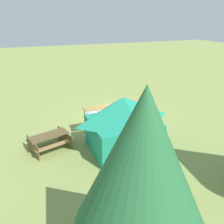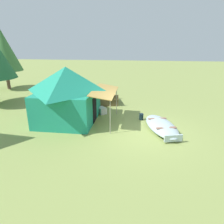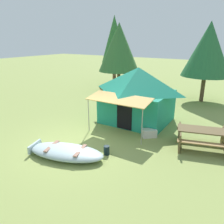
{
  "view_description": "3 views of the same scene",
  "coord_description": "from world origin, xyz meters",
  "px_view_note": "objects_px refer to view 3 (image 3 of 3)",
  "views": [
    {
      "loc": [
        4.96,
        12.89,
        6.21
      ],
      "look_at": [
        0.77,
        1.71,
        1.2
      ],
      "focal_mm": 37.34,
      "sensor_mm": 36.0,
      "label": 1
    },
    {
      "loc": [
        -8.13,
        0.1,
        3.75
      ],
      "look_at": [
        0.5,
        1.36,
        0.71
      ],
      "focal_mm": 31.55,
      "sensor_mm": 36.0,
      "label": 2
    },
    {
      "loc": [
        5.47,
        -5.84,
        4.02
      ],
      "look_at": [
        1.01,
        1.15,
        1.21
      ],
      "focal_mm": 34.8,
      "sensor_mm": 36.0,
      "label": 3
    }
  ],
  "objects_px": {
    "cooler_box": "(149,133)",
    "beached_rowboat": "(66,152)",
    "fuel_can": "(107,150)",
    "pine_tree_back_left": "(208,49)",
    "picnic_table": "(202,136)",
    "pine_tree_back_right": "(119,47)",
    "canvas_cabin_tent": "(138,94)",
    "pine_tree_far_center": "(114,40)"
  },
  "relations": [
    {
      "from": "cooler_box",
      "to": "beached_rowboat",
      "type": "bearing_deg",
      "value": -120.46
    },
    {
      "from": "fuel_can",
      "to": "pine_tree_back_left",
      "type": "height_order",
      "value": "pine_tree_back_left"
    },
    {
      "from": "picnic_table",
      "to": "pine_tree_back_right",
      "type": "relative_size",
      "value": 0.43
    },
    {
      "from": "picnic_table",
      "to": "pine_tree_back_left",
      "type": "bearing_deg",
      "value": 101.26
    },
    {
      "from": "cooler_box",
      "to": "fuel_can",
      "type": "xyz_separation_m",
      "value": [
        -0.71,
        -2.23,
        -0.01
      ]
    },
    {
      "from": "cooler_box",
      "to": "pine_tree_back_left",
      "type": "distance_m",
      "value": 7.84
    },
    {
      "from": "beached_rowboat",
      "to": "pine_tree_back_left",
      "type": "xyz_separation_m",
      "value": [
        2.56,
        10.27,
        3.18
      ]
    },
    {
      "from": "canvas_cabin_tent",
      "to": "pine_tree_back_left",
      "type": "height_order",
      "value": "pine_tree_back_left"
    },
    {
      "from": "canvas_cabin_tent",
      "to": "pine_tree_far_center",
      "type": "relative_size",
      "value": 0.65
    },
    {
      "from": "fuel_can",
      "to": "beached_rowboat",
      "type": "bearing_deg",
      "value": -141.32
    },
    {
      "from": "canvas_cabin_tent",
      "to": "pine_tree_back_right",
      "type": "distance_m",
      "value": 6.66
    },
    {
      "from": "beached_rowboat",
      "to": "canvas_cabin_tent",
      "type": "distance_m",
      "value": 4.78
    },
    {
      "from": "canvas_cabin_tent",
      "to": "pine_tree_back_left",
      "type": "xyz_separation_m",
      "value": [
        2.02,
        5.68,
        1.96
      ]
    },
    {
      "from": "picnic_table",
      "to": "fuel_can",
      "type": "bearing_deg",
      "value": -139.52
    },
    {
      "from": "beached_rowboat",
      "to": "picnic_table",
      "type": "bearing_deg",
      "value": 39.97
    },
    {
      "from": "pine_tree_back_left",
      "to": "pine_tree_back_right",
      "type": "height_order",
      "value": "pine_tree_back_right"
    },
    {
      "from": "fuel_can",
      "to": "pine_tree_far_center",
      "type": "xyz_separation_m",
      "value": [
        -6.91,
        11.6,
        3.75
      ]
    },
    {
      "from": "beached_rowboat",
      "to": "picnic_table",
      "type": "xyz_separation_m",
      "value": [
        3.95,
        3.31,
        0.29
      ]
    },
    {
      "from": "cooler_box",
      "to": "pine_tree_back_right",
      "type": "xyz_separation_m",
      "value": [
        -5.34,
        6.37,
        3.22
      ]
    },
    {
      "from": "canvas_cabin_tent",
      "to": "pine_tree_far_center",
      "type": "xyz_separation_m",
      "value": [
        -6.31,
        7.93,
        2.5
      ]
    },
    {
      "from": "beached_rowboat",
      "to": "canvas_cabin_tent",
      "type": "relative_size",
      "value": 0.78
    },
    {
      "from": "cooler_box",
      "to": "canvas_cabin_tent",
      "type": "bearing_deg",
      "value": 132.31
    },
    {
      "from": "beached_rowboat",
      "to": "picnic_table",
      "type": "distance_m",
      "value": 5.16
    },
    {
      "from": "pine_tree_far_center",
      "to": "cooler_box",
      "type": "bearing_deg",
      "value": -50.89
    },
    {
      "from": "beached_rowboat",
      "to": "pine_tree_far_center",
      "type": "distance_m",
      "value": 14.28
    },
    {
      "from": "fuel_can",
      "to": "canvas_cabin_tent",
      "type": "bearing_deg",
      "value": 99.32
    },
    {
      "from": "cooler_box",
      "to": "pine_tree_back_right",
      "type": "distance_m",
      "value": 8.91
    },
    {
      "from": "fuel_can",
      "to": "picnic_table",
      "type": "bearing_deg",
      "value": 40.48
    },
    {
      "from": "pine_tree_back_left",
      "to": "pine_tree_back_right",
      "type": "xyz_separation_m",
      "value": [
        -6.05,
        -0.76,
        0.02
      ]
    },
    {
      "from": "beached_rowboat",
      "to": "pine_tree_back_right",
      "type": "relative_size",
      "value": 0.59
    },
    {
      "from": "picnic_table",
      "to": "fuel_can",
      "type": "height_order",
      "value": "picnic_table"
    },
    {
      "from": "cooler_box",
      "to": "pine_tree_far_center",
      "type": "distance_m",
      "value": 12.65
    },
    {
      "from": "picnic_table",
      "to": "fuel_can",
      "type": "xyz_separation_m",
      "value": [
        -2.81,
        -2.4,
        -0.32
      ]
    },
    {
      "from": "fuel_can",
      "to": "pine_tree_back_left",
      "type": "bearing_deg",
      "value": 81.36
    },
    {
      "from": "cooler_box",
      "to": "pine_tree_back_left",
      "type": "bearing_deg",
      "value": 84.28
    },
    {
      "from": "canvas_cabin_tent",
      "to": "pine_tree_back_right",
      "type": "bearing_deg",
      "value": 129.25
    },
    {
      "from": "picnic_table",
      "to": "pine_tree_far_center",
      "type": "distance_m",
      "value": 13.82
    },
    {
      "from": "picnic_table",
      "to": "pine_tree_back_right",
      "type": "xyz_separation_m",
      "value": [
        -7.43,
        6.2,
        2.91
      ]
    },
    {
      "from": "beached_rowboat",
      "to": "pine_tree_back_left",
      "type": "height_order",
      "value": "pine_tree_back_left"
    },
    {
      "from": "pine_tree_back_right",
      "to": "canvas_cabin_tent",
      "type": "bearing_deg",
      "value": -50.75
    },
    {
      "from": "picnic_table",
      "to": "beached_rowboat",
      "type": "bearing_deg",
      "value": -140.03
    },
    {
      "from": "beached_rowboat",
      "to": "picnic_table",
      "type": "relative_size",
      "value": 1.37
    }
  ]
}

